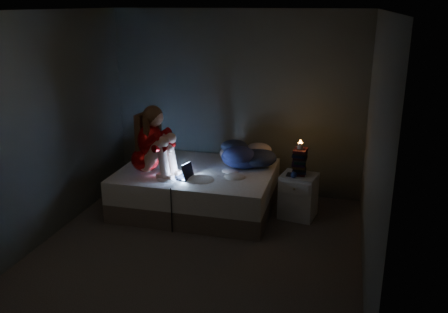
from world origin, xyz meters
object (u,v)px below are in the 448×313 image
(woman, at_px, (145,139))
(phone, at_px, (290,175))
(bed, at_px, (197,189))
(laptop, at_px, (179,169))
(nightstand, at_px, (298,196))
(candle, at_px, (300,145))

(woman, xyz_separation_m, phone, (1.83, 0.30, -0.42))
(woman, distance_m, phone, 1.90)
(bed, distance_m, laptop, 0.53)
(bed, xyz_separation_m, laptop, (-0.12, -0.34, 0.39))
(phone, bearing_deg, laptop, -173.12)
(bed, height_order, phone, phone)
(nightstand, bearing_deg, bed, -166.68)
(laptop, bearing_deg, woman, -172.62)
(woman, relative_size, nightstand, 1.58)
(laptop, relative_size, phone, 2.21)
(bed, bearing_deg, phone, 0.33)
(laptop, distance_m, phone, 1.41)
(nightstand, bearing_deg, woman, -159.10)
(woman, distance_m, candle, 1.97)
(bed, xyz_separation_m, candle, (1.34, 0.08, 0.69))
(woman, relative_size, phone, 6.52)
(nightstand, height_order, phone, phone)
(woman, bearing_deg, laptop, 5.01)
(bed, distance_m, phone, 1.28)
(nightstand, bearing_deg, candle, 124.93)
(woman, relative_size, laptop, 2.95)
(laptop, distance_m, nightstand, 1.57)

